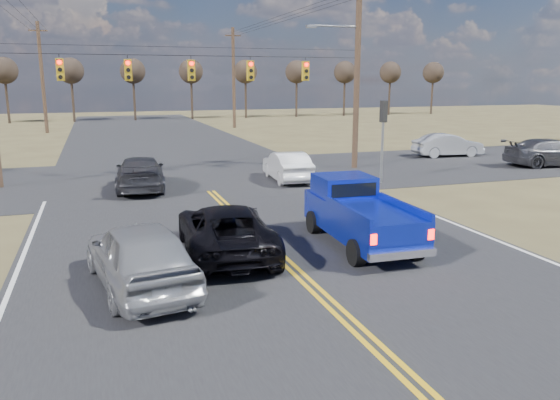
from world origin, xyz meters
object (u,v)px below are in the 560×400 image
object	(u,v)px
silver_suv	(140,255)
black_suv	(225,230)
cross_car_east_near	(448,145)
pickup_truck	(359,214)
cross_car_east_far	(552,153)
dgrey_car_queue	(140,173)
white_car_queue	(287,166)

from	to	relation	value
silver_suv	black_suv	xyz separation A→B (m)	(2.47, 1.84, -0.10)
black_suv	cross_car_east_near	world-z (taller)	cross_car_east_near
pickup_truck	cross_car_east_far	world-z (taller)	pickup_truck
dgrey_car_queue	cross_car_east_near	bearing A→B (deg)	-161.31
cross_car_east_far	pickup_truck	bearing A→B (deg)	129.42
pickup_truck	cross_car_east_near	distance (m)	21.08
cross_car_east_near	cross_car_east_far	bearing A→B (deg)	-144.65
pickup_truck	black_suv	size ratio (longest dim) A/B	0.99
pickup_truck	silver_suv	size ratio (longest dim) A/B	1.06
white_car_queue	silver_suv	bearing A→B (deg)	61.05
silver_suv	cross_car_east_far	xyz separation A→B (m)	(23.83, 11.81, -0.05)
white_car_queue	dgrey_car_queue	size ratio (longest dim) A/B	0.85
black_suv	white_car_queue	distance (m)	11.80
pickup_truck	silver_suv	world-z (taller)	pickup_truck
black_suv	cross_car_east_far	world-z (taller)	cross_car_east_far
black_suv	white_car_queue	xyz separation A→B (m)	(5.49, 10.44, -0.01)
silver_suv	cross_car_east_far	size ratio (longest dim) A/B	0.90
silver_suv	dgrey_car_queue	xyz separation A→B (m)	(0.97, 12.28, -0.08)
black_suv	cross_car_east_near	bearing A→B (deg)	-134.88
cross_car_east_far	cross_car_east_near	bearing A→B (deg)	39.42
dgrey_car_queue	pickup_truck	bearing A→B (deg)	122.02
pickup_truck	dgrey_car_queue	size ratio (longest dim) A/B	1.00
pickup_truck	white_car_queue	size ratio (longest dim) A/B	1.18
dgrey_car_queue	cross_car_east_near	xyz separation A→B (m)	(19.70, 4.90, -0.01)
cross_car_east_near	cross_car_east_far	size ratio (longest dim) A/B	0.83
cross_car_east_near	cross_car_east_far	distance (m)	6.22
white_car_queue	cross_car_east_near	bearing A→B (deg)	-154.88
pickup_truck	black_suv	distance (m)	4.02
black_suv	dgrey_car_queue	size ratio (longest dim) A/B	1.01
silver_suv	white_car_queue	xyz separation A→B (m)	(7.97, 12.28, -0.11)
pickup_truck	cross_car_east_near	bearing A→B (deg)	49.82
silver_suv	dgrey_car_queue	size ratio (longest dim) A/B	0.94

